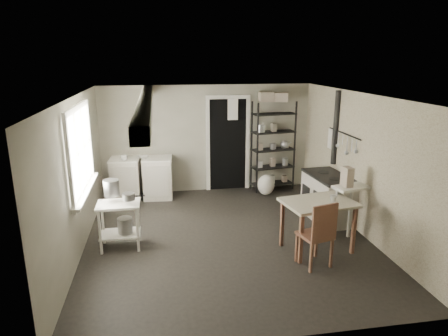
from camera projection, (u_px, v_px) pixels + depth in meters
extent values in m
plane|color=black|center=(227.00, 237.00, 6.55)|extent=(5.00, 5.00, 0.00)
plane|color=silver|center=(227.00, 96.00, 5.93)|extent=(5.00, 5.00, 0.00)
cube|color=#9D9986|center=(207.00, 139.00, 8.61)|extent=(4.50, 0.02, 2.30)
cube|color=#9D9986|center=(272.00, 240.00, 3.86)|extent=(4.50, 0.02, 2.30)
cube|color=#9D9986|center=(77.00, 177.00, 5.88)|extent=(0.02, 5.00, 2.30)
cube|color=#9D9986|center=(361.00, 164.00, 6.60)|extent=(0.02, 5.00, 2.30)
cylinder|color=#AEAFB1|center=(111.00, 188.00, 6.04)|extent=(0.31, 0.31, 0.25)
cylinder|color=#AEAFB1|center=(129.00, 196.00, 5.94)|extent=(0.24, 0.24, 0.10)
cylinder|color=#AEAFB1|center=(125.00, 225.00, 6.07)|extent=(0.26, 0.26, 0.24)
imported|color=silver|center=(143.00, 154.00, 8.12)|extent=(0.34, 0.34, 0.06)
imported|color=silver|center=(124.00, 155.00, 7.95)|extent=(0.13, 0.13, 0.10)
imported|color=silver|center=(263.00, 129.00, 8.51)|extent=(0.12, 0.12, 0.21)
cube|color=beige|center=(266.00, 99.00, 8.39)|extent=(0.30, 0.27, 0.20)
cube|color=beige|center=(281.00, 99.00, 8.42)|extent=(0.35, 0.34, 0.18)
cube|color=beige|center=(347.00, 178.00, 6.29)|extent=(0.14, 0.21, 0.31)
imported|color=silver|center=(333.00, 200.00, 5.90)|extent=(0.12, 0.12, 0.10)
ellipsoid|color=white|center=(266.00, 184.00, 8.51)|extent=(0.39, 0.34, 0.44)
cylinder|color=silver|center=(327.00, 232.00, 6.58)|extent=(0.14, 0.14, 0.16)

